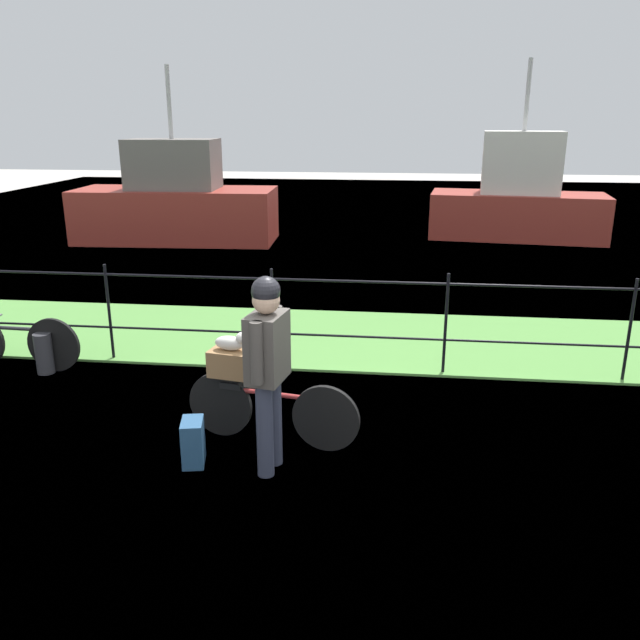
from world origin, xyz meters
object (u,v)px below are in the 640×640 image
bicycle_main (270,409)px  moored_boat_mid (176,204)px  wooden_crate (231,362)px  backpack_on_paving (193,442)px  mooring_bollard (44,353)px  terrier_dog (232,342)px  bicycle_parked (14,341)px  moored_boat_near (518,201)px  cyclist_person (268,358)px

bicycle_main → moored_boat_mid: moored_boat_mid is taller
wooden_crate → backpack_on_paving: 0.78m
mooring_bollard → bicycle_main: bearing=-24.7°
wooden_crate → terrier_dog: terrier_dog is taller
bicycle_main → terrier_dog: bearing=169.8°
bicycle_parked → moored_boat_mid: bearing=95.4°
moored_boat_near → moored_boat_mid: bearing=-170.8°
moored_boat_near → wooden_crate: bearing=-111.9°
cyclist_person → moored_boat_mid: bearing=112.5°
bicycle_main → bicycle_parked: size_ratio=1.01×
wooden_crate → moored_boat_mid: size_ratio=0.08×
bicycle_main → backpack_on_paving: (-0.58, -0.46, -0.13)m
cyclist_person → mooring_bollard: size_ratio=3.50×
wooden_crate → moored_boat_near: 11.72m
bicycle_main → wooden_crate: 0.55m
wooden_crate → moored_boat_mid: 10.26m
bicycle_main → cyclist_person: 0.83m
bicycle_parked → backpack_on_paving: bearing=-34.7°
backpack_on_paving → mooring_bollard: size_ratio=0.83×
bicycle_main → cyclist_person: cyclist_person is taller
terrier_dog → mooring_bollard: bearing=153.6°
wooden_crate → terrier_dog: size_ratio=1.12×
mooring_bollard → moored_boat_mid: 8.39m
bicycle_main → cyclist_person: (0.09, -0.47, 0.67)m
cyclist_person → moored_boat_near: moored_boat_near is taller
mooring_bollard → bicycle_parked: (-0.41, 0.10, 0.10)m
wooden_crate → cyclist_person: (0.45, -0.54, 0.26)m
backpack_on_paving → moored_boat_near: (4.59, 11.40, 0.71)m
bicycle_main → bicycle_parked: (-3.33, 1.44, 0.01)m
bicycle_parked → moored_boat_mid: 8.24m
moored_boat_near → mooring_bollard: bearing=-125.8°
wooden_crate → mooring_bollard: wooden_crate is taller
moored_boat_mid → moored_boat_near: bearing=9.2°
cyclist_person → backpack_on_paving: cyclist_person is taller
mooring_bollard → moored_boat_mid: (-1.18, 8.28, 0.64)m
backpack_on_paving → moored_boat_mid: 10.70m
moored_boat_near → terrier_dog: bearing=-111.8°
wooden_crate → bicycle_parked: (-2.97, 1.38, -0.40)m
bicycle_main → moored_boat_near: (4.01, 10.94, 0.59)m
moored_boat_near → moored_boat_mid: moored_boat_near is taller
bicycle_main → moored_boat_mid: 10.48m
cyclist_person → moored_boat_mid: size_ratio=0.36×
bicycle_parked → wooden_crate: bearing=-24.9°
backpack_on_paving → terrier_dog: bearing=-37.1°
wooden_crate → moored_boat_mid: (-3.73, 9.56, 0.14)m
terrier_dog → mooring_bollard: (-2.58, 1.28, -0.70)m
terrier_dog → mooring_bollard: size_ratio=0.67×
backpack_on_paving → moored_boat_mid: size_ratio=0.08×
terrier_dog → wooden_crate: bearing=169.8°
bicycle_parked → moored_boat_near: bearing=52.3°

